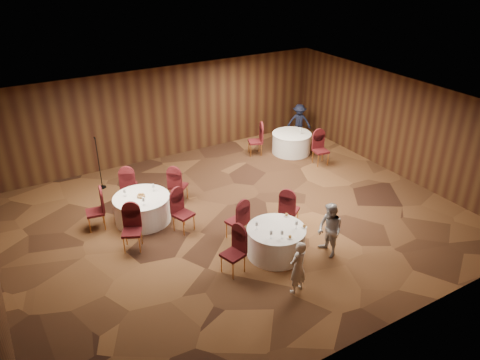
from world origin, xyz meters
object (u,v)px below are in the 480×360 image
woman_b (330,230)px  man_c (299,122)px  table_left (142,209)px  woman_a (298,267)px  mic_stand (100,173)px  table_main (276,241)px  table_right (291,143)px

woman_b → man_c: (3.89, 6.43, -0.01)m
table_left → man_c: size_ratio=1.11×
table_left → woman_a: woman_a is taller
table_left → mic_stand: (-0.45, 2.50, 0.12)m
table_left → woman_a: bearing=-67.0°
mic_stand → woman_a: 7.39m
woman_b → man_c: size_ratio=1.01×
table_left → mic_stand: size_ratio=0.92×
table_left → man_c: bearing=20.0°
table_left → woman_b: (3.39, -3.79, 0.32)m
mic_stand → table_left: bearing=-79.8°
table_main → woman_a: size_ratio=1.12×
table_main → mic_stand: bearing=115.9°
mic_stand → woman_b: 7.37m
man_c → woman_a: bearing=-89.2°
woman_a → woman_b: 1.65m
table_main → table_right: bearing=50.6°
table_main → table_right: same height
woman_a → woman_b: (1.48, 0.72, 0.05)m
table_main → woman_a: 1.44m
table_right → man_c: (1.02, 0.93, 0.32)m
table_main → man_c: (5.00, 5.78, 0.32)m
table_right → mic_stand: size_ratio=0.84×
table_main → table_right: size_ratio=1.02×
mic_stand → man_c: (7.73, 0.15, 0.20)m
mic_stand → woman_a: size_ratio=1.30×
woman_a → table_main: bearing=-120.0°
woman_b → table_right: bearing=156.2°
table_left → woman_a: size_ratio=1.19×
woman_a → man_c: (5.37, 7.15, 0.05)m
table_left → table_right: bearing=15.3°
woman_b → table_main: bearing=-116.7°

